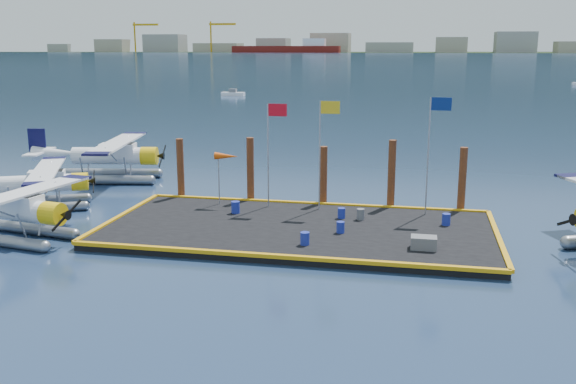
# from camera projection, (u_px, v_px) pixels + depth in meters

# --- Properties ---
(ground) EXTENTS (4000.00, 4000.00, 0.00)m
(ground) POSITION_uv_depth(u_px,v_px,m) (298.00, 234.00, 33.53)
(ground) COLOR #19304D
(ground) RESTS_ON ground
(dock) EXTENTS (20.00, 10.00, 0.40)m
(dock) POSITION_uv_depth(u_px,v_px,m) (298.00, 230.00, 33.49)
(dock) COLOR black
(dock) RESTS_ON ground
(dock_bumpers) EXTENTS (20.25, 10.25, 0.18)m
(dock_bumpers) POSITION_uv_depth(u_px,v_px,m) (298.00, 225.00, 33.43)
(dock_bumpers) COLOR orange
(dock_bumpers) RESTS_ON dock
(far_backdrop) EXTENTS (3050.00, 2050.00, 810.00)m
(far_backdrop) POSITION_uv_depth(u_px,v_px,m) (516.00, 46.00, 1643.55)
(far_backdrop) COLOR black
(far_backdrop) RESTS_ON ground
(seaplane_a) EXTENTS (8.59, 9.41, 3.33)m
(seaplane_a) POSITION_uv_depth(u_px,v_px,m) (15.00, 212.00, 32.07)
(seaplane_a) COLOR gray
(seaplane_a) RESTS_ON ground
(seaplane_b) EXTENTS (8.29, 8.69, 3.19)m
(seaplane_b) POSITION_uv_depth(u_px,v_px,m) (41.00, 186.00, 38.40)
(seaplane_b) COLOR gray
(seaplane_b) RESTS_ON ground
(seaplane_c) EXTENTS (9.85, 10.76, 3.81)m
(seaplane_c) POSITION_uv_depth(u_px,v_px,m) (112.00, 158.00, 46.22)
(seaplane_c) COLOR gray
(seaplane_c) RESTS_ON ground
(drum_0) EXTENTS (0.47, 0.47, 0.67)m
(drum_0) POSITION_uv_depth(u_px,v_px,m) (236.00, 207.00, 36.00)
(drum_0) COLOR #1C2A9A
(drum_0) RESTS_ON dock
(drum_1) EXTENTS (0.41, 0.41, 0.57)m
(drum_1) POSITION_uv_depth(u_px,v_px,m) (340.00, 227.00, 32.22)
(drum_1) COLOR #1C2A9A
(drum_1) RESTS_ON dock
(drum_2) EXTENTS (0.43, 0.43, 0.60)m
(drum_2) POSITION_uv_depth(u_px,v_px,m) (361.00, 214.00, 34.66)
(drum_2) COLOR #5C5D62
(drum_2) RESTS_ON dock
(drum_3) EXTENTS (0.43, 0.43, 0.61)m
(drum_3) POSITION_uv_depth(u_px,v_px,m) (305.00, 238.00, 30.28)
(drum_3) COLOR #1C2A9A
(drum_3) RESTS_ON dock
(drum_4) EXTENTS (0.44, 0.44, 0.62)m
(drum_4) POSITION_uv_depth(u_px,v_px,m) (446.00, 219.00, 33.59)
(drum_4) COLOR #1C2A9A
(drum_4) RESTS_ON dock
(drum_5) EXTENTS (0.41, 0.41, 0.57)m
(drum_5) POSITION_uv_depth(u_px,v_px,m) (341.00, 213.00, 34.93)
(drum_5) COLOR #1C2A9A
(drum_5) RESTS_ON dock
(crate) EXTENTS (1.18, 0.79, 0.59)m
(crate) POSITION_uv_depth(u_px,v_px,m) (424.00, 243.00, 29.66)
(crate) COLOR #5C5D62
(crate) RESTS_ON dock
(flagpole_red) EXTENTS (1.14, 0.08, 6.00)m
(flagpole_red) POSITION_uv_depth(u_px,v_px,m) (272.00, 139.00, 36.63)
(flagpole_red) COLOR #95959D
(flagpole_red) RESTS_ON dock
(flagpole_yellow) EXTENTS (1.14, 0.08, 6.20)m
(flagpole_yellow) POSITION_uv_depth(u_px,v_px,m) (323.00, 138.00, 36.02)
(flagpole_yellow) COLOR #95959D
(flagpole_yellow) RESTS_ON dock
(flagpole_blue) EXTENTS (1.14, 0.08, 6.50)m
(flagpole_blue) POSITION_uv_depth(u_px,v_px,m) (433.00, 138.00, 34.81)
(flagpole_blue) COLOR #95959D
(flagpole_blue) RESTS_ON dock
(windsock) EXTENTS (1.40, 0.44, 3.12)m
(windsock) POSITION_uv_depth(u_px,v_px,m) (226.00, 157.00, 37.43)
(windsock) COLOR #95959D
(windsock) RESTS_ON dock
(piling_0) EXTENTS (0.44, 0.44, 4.00)m
(piling_0) POSITION_uv_depth(u_px,v_px,m) (181.00, 171.00, 39.91)
(piling_0) COLOR #492515
(piling_0) RESTS_ON ground
(piling_1) EXTENTS (0.44, 0.44, 4.20)m
(piling_1) POSITION_uv_depth(u_px,v_px,m) (250.00, 172.00, 39.01)
(piling_1) COLOR #492515
(piling_1) RESTS_ON ground
(piling_2) EXTENTS (0.44, 0.44, 3.80)m
(piling_2) POSITION_uv_depth(u_px,v_px,m) (323.00, 178.00, 38.17)
(piling_2) COLOR #492515
(piling_2) RESTS_ON ground
(piling_3) EXTENTS (0.44, 0.44, 4.30)m
(piling_3) POSITION_uv_depth(u_px,v_px,m) (391.00, 177.00, 37.33)
(piling_3) COLOR #492515
(piling_3) RESTS_ON ground
(piling_4) EXTENTS (0.44, 0.44, 4.00)m
(piling_4) POSITION_uv_depth(u_px,v_px,m) (462.00, 182.00, 36.58)
(piling_4) COLOR #492515
(piling_4) RESTS_ON ground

